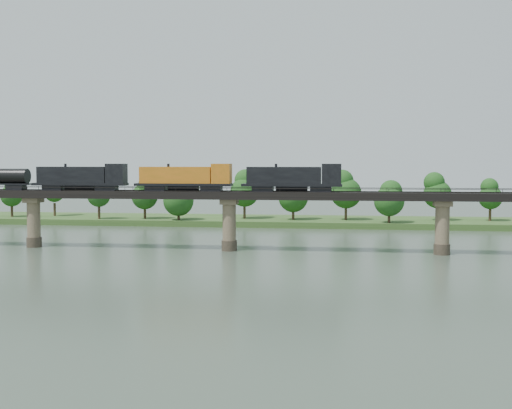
# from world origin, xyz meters

# --- Properties ---
(ground) EXTENTS (400.00, 400.00, 0.00)m
(ground) POSITION_xyz_m (0.00, 0.00, 0.00)
(ground) COLOR #334134
(ground) RESTS_ON ground
(far_bank) EXTENTS (300.00, 24.00, 1.60)m
(far_bank) POSITION_xyz_m (0.00, 85.00, 0.80)
(far_bank) COLOR #2E4E1F
(far_bank) RESTS_ON ground
(bridge) EXTENTS (236.00, 30.00, 11.50)m
(bridge) POSITION_xyz_m (0.00, 30.00, 5.46)
(bridge) COLOR #473A2D
(bridge) RESTS_ON ground
(bridge_superstructure) EXTENTS (220.00, 4.90, 0.75)m
(bridge_superstructure) POSITION_xyz_m (0.00, 30.00, 11.79)
(bridge_superstructure) COLOR black
(bridge_superstructure) RESTS_ON bridge
(far_treeline) EXTENTS (289.06, 17.54, 13.60)m
(far_treeline) POSITION_xyz_m (-8.21, 80.52, 8.83)
(far_treeline) COLOR #382619
(far_treeline) RESTS_ON far_bank
(freight_train) EXTENTS (77.24, 3.01, 5.32)m
(freight_train) POSITION_xyz_m (-15.84, 30.00, 14.04)
(freight_train) COLOR black
(freight_train) RESTS_ON bridge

